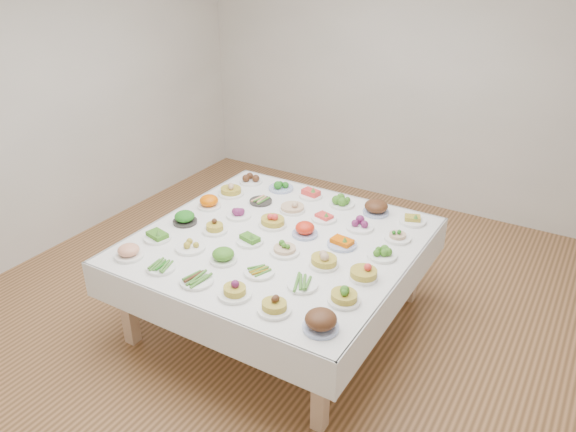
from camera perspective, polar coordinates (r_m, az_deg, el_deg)
The scene contains 38 objects.
room_envelope at distance 4.06m, azimuth -0.28°, elevation 12.68°, with size 5.02×5.02×2.81m.
display_table at distance 4.30m, azimuth -1.03°, elevation -3.17°, with size 2.01×2.01×0.75m.
dish_0 at distance 4.16m, azimuth -15.89°, elevation -3.36°, with size 0.20×0.20×0.12m.
dish_1 at distance 3.98m, azimuth -12.79°, elevation -5.06°, with size 0.20×0.20×0.05m.
dish_2 at distance 3.79m, azimuth -9.27°, elevation -6.37°, with size 0.22×0.22×0.06m.
dish_3 at distance 3.62m, azimuth -5.44°, elevation -7.36°, with size 0.22×0.22×0.12m.
dish_4 at distance 3.47m, azimuth -1.41°, elevation -8.98°, with size 0.21×0.21×0.11m.
dish_5 at distance 3.33m, azimuth 3.36°, elevation -10.55°, with size 0.21×0.21×0.13m.
dish_6 at distance 4.35m, azimuth -13.13°, elevation -1.88°, with size 0.20×0.20×0.09m.
dish_7 at distance 4.17m, azimuth -9.91°, elevation -2.92°, with size 0.22×0.22×0.09m.
dish_8 at distance 3.98m, azimuth -6.60°, elevation -3.98°, with size 0.19×0.19×0.11m.
dish_9 at distance 3.84m, azimuth -2.93°, elevation -5.64°, with size 0.21×0.21×0.05m.
dish_10 at distance 3.70m, azimuth 1.47°, elevation -6.90°, with size 0.23×0.21×0.05m.
dish_11 at distance 3.56m, azimuth 5.73°, elevation -7.85°, with size 0.22×0.21×0.13m.
dish_12 at distance 4.54m, azimuth -10.45°, elevation -0.13°, with size 0.19×0.19×0.11m.
dish_13 at distance 4.37m, azimuth -7.46°, elevation -1.06°, with size 0.19×0.19×0.11m.
dish_14 at distance 4.20m, azimuth -3.89°, elevation -2.35°, with size 0.20×0.20×0.08m.
dish_15 at distance 4.05m, azimuth -0.34°, elevation -3.13°, with size 0.21×0.21×0.12m.
dish_16 at distance 3.91m, azimuth 3.68°, elevation -4.30°, with size 0.21×0.21×0.13m.
dish_17 at distance 3.80m, azimuth 7.69°, elevation -5.62°, with size 0.19×0.19×0.12m.
dish_18 at distance 4.77m, azimuth -8.03°, elevation 1.46°, with size 0.20×0.20×0.12m.
dish_19 at distance 4.59m, azimuth -5.03°, elevation 0.29°, with size 0.20×0.20×0.08m.
dish_20 at distance 4.42m, azimuth -1.57°, elevation -0.20°, with size 0.24×0.23×0.14m.
dish_21 at distance 4.29m, azimuth 1.73°, elevation -1.40°, with size 0.20×0.20×0.11m.
dish_22 at distance 4.17m, azimuth 5.51°, elevation -2.63°, with size 0.22×0.22×0.09m.
dish_23 at distance 4.07m, azimuth 9.54°, elevation -3.68°, with size 0.21×0.21×0.09m.
dish_24 at distance 4.97m, azimuth -5.83°, elevation 2.84°, with size 0.22×0.22×0.14m.
dish_25 at distance 4.82m, azimuth -2.79°, elevation 1.59°, with size 0.19×0.19×0.05m.
dish_26 at distance 4.65m, azimuth 0.46°, elevation 1.18°, with size 0.21×0.21×0.13m.
dish_27 at distance 4.53m, azimuth 3.69°, elevation -0.08°, with size 0.20×0.20×0.08m.
dish_28 at distance 4.42m, azimuth 7.31°, elevation -0.78°, with size 0.21×0.21×0.10m.
dish_29 at distance 4.31m, azimuth 11.08°, elevation -1.83°, with size 0.20×0.20×0.10m.
dish_30 at distance 5.21m, azimuth -3.80°, elevation 3.85°, with size 0.21×0.21×0.10m.
dish_31 at distance 5.06m, azimuth -0.72°, elevation 3.14°, with size 0.22×0.22×0.10m.
dish_32 at distance 4.91m, azimuth 2.34°, elevation 2.32°, with size 0.20×0.20×0.09m.
dish_33 at distance 4.78m, azimuth 5.50°, elevation 1.54°, with size 0.21×0.21×0.10m.
dish_34 at distance 4.67m, azimuth 8.95°, elevation 0.96°, with size 0.24×0.24×0.13m.
dish_35 at distance 4.59m, azimuth 12.54°, elevation -0.26°, with size 0.21×0.21×0.09m.
Camera 1 is at (2.05, -3.36, 2.84)m, focal length 35.00 mm.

